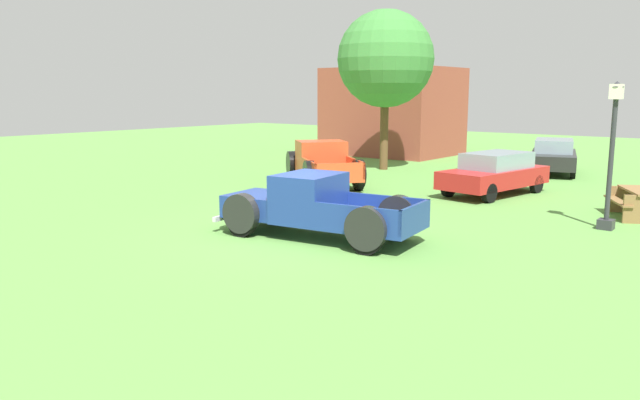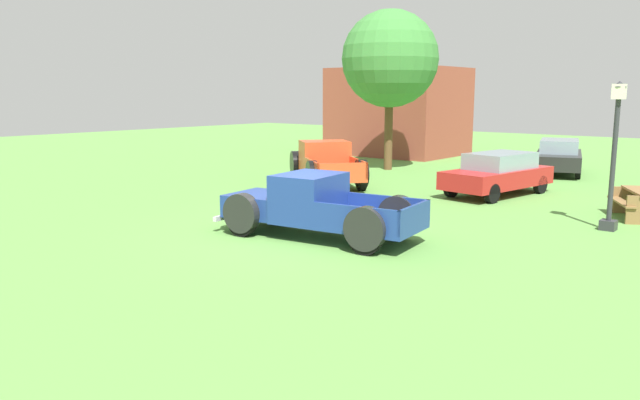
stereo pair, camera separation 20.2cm
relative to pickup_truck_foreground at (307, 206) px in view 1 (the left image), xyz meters
The scene contains 8 objects.
ground_plane 0.72m from the pickup_truck_foreground, 132.07° to the right, with size 80.00×80.00×0.00m, color #5B9342.
pickup_truck_foreground is the anchor object (origin of this frame).
pickup_truck_behind_left 8.80m from the pickup_truck_foreground, 126.30° to the left, with size 5.19×4.69×1.59m.
sedan_distant_a 15.43m from the pickup_truck_foreground, 87.34° to the left, with size 2.94×4.60×1.43m.
sedan_distant_b 8.59m from the pickup_truck_foreground, 83.11° to the left, with size 2.38×4.44×1.41m.
lamp_post_near 7.57m from the pickup_truck_foreground, 44.21° to the left, with size 0.36×0.36×3.64m.
oak_tree_west 13.93m from the pickup_truck_foreground, 114.88° to the left, with size 4.18×4.18×6.89m.
brick_pavilion 20.57m from the pickup_truck_foreground, 116.30° to the left, with size 6.46×5.24×4.69m.
Camera 1 is at (9.19, -10.95, 3.36)m, focal length 34.65 mm.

